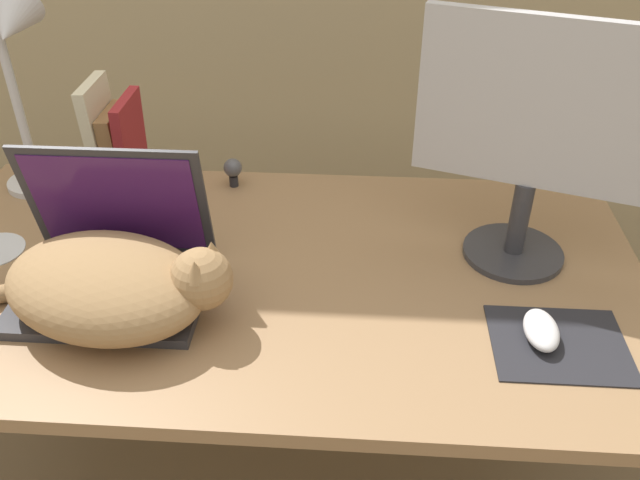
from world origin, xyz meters
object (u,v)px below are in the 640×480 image
object	(u,v)px
computer_mouse	(541,330)
book_row	(117,146)
cat	(113,285)
desk_lamp	(15,60)
external_monitor	(537,132)
laptop	(114,265)
webcam	(233,169)

from	to	relation	value
computer_mouse	book_row	distance (m)	0.92
cat	desk_lamp	distance (m)	0.54
cat	external_monitor	world-z (taller)	external_monitor
computer_mouse	book_row	bearing A→B (deg)	152.85
book_row	desk_lamp	size ratio (longest dim) A/B	0.57
external_monitor	laptop	bearing A→B (deg)	-168.48
webcam	external_monitor	bearing A→B (deg)	-21.63
laptop	desk_lamp	size ratio (longest dim) A/B	0.73
computer_mouse	webcam	distance (m)	0.74
external_monitor	webcam	distance (m)	0.66
webcam	cat	bearing A→B (deg)	-104.32
external_monitor	computer_mouse	bearing A→B (deg)	-88.97
cat	external_monitor	xyz separation A→B (m)	(0.69, 0.23, 0.19)
laptop	desk_lamp	xyz separation A→B (m)	(-0.26, 0.32, 0.25)
laptop	book_row	xyz separation A→B (m)	(-0.09, 0.33, 0.06)
computer_mouse	desk_lamp	world-z (taller)	desk_lamp
laptop	desk_lamp	bearing A→B (deg)	128.64
webcam	laptop	bearing A→B (deg)	-111.05
external_monitor	book_row	size ratio (longest dim) A/B	1.79
cat	book_row	distance (m)	0.43
laptop	book_row	distance (m)	0.35
desk_lamp	computer_mouse	bearing A→B (deg)	-22.52
desk_lamp	laptop	bearing A→B (deg)	-51.36
desk_lamp	external_monitor	bearing A→B (deg)	-10.04
desk_lamp	book_row	bearing A→B (deg)	4.00
computer_mouse	laptop	bearing A→B (deg)	173.17
computer_mouse	book_row	size ratio (longest dim) A/B	0.39
external_monitor	book_row	xyz separation A→B (m)	(-0.81, 0.18, -0.15)
external_monitor	computer_mouse	distance (m)	0.33
laptop	computer_mouse	bearing A→B (deg)	-6.83
computer_mouse	desk_lamp	xyz separation A→B (m)	(-0.98, 0.41, 0.28)
book_row	webcam	xyz separation A→B (m)	(0.24, 0.04, -0.07)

